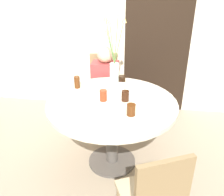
{
  "coord_description": "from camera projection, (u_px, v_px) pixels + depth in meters",
  "views": [
    {
      "loc": [
        0.31,
        -2.16,
        1.9
      ],
      "look_at": [
        0.0,
        0.0,
        0.8
      ],
      "focal_mm": 40.0,
      "sensor_mm": 36.0,
      "label": 1
    }
  ],
  "objects": [
    {
      "name": "doorway_panel",
      "position": [
        157.0,
        43.0,
        3.46
      ],
      "size": [
        0.9,
        0.01,
        2.05
      ],
      "color": "black",
      "rests_on": "ground_plane"
    },
    {
      "name": "side_plate",
      "position": [
        97.0,
        112.0,
        2.26
      ],
      "size": [
        0.22,
        0.22,
        0.01
      ],
      "color": "silver",
      "rests_on": "dining_table"
    },
    {
      "name": "person_woman",
      "position": [
        105.0,
        89.0,
        3.32
      ],
      "size": [
        0.34,
        0.24,
        1.09
      ],
      "color": "#383333",
      "rests_on": "ground_plane"
    },
    {
      "name": "chair_left_flank",
      "position": [
        105.0,
        84.0,
        3.45
      ],
      "size": [
        0.49,
        0.49,
        0.93
      ],
      "rotation": [
        0.0,
        0.0,
        0.25
      ],
      "color": "tan",
      "rests_on": "ground_plane"
    },
    {
      "name": "birthday_cake",
      "position": [
        121.0,
        90.0,
        2.61
      ],
      "size": [
        0.21,
        0.21,
        0.13
      ],
      "color": "white",
      "rests_on": "dining_table"
    },
    {
      "name": "drink_glass_2",
      "position": [
        125.0,
        96.0,
        2.45
      ],
      "size": [
        0.07,
        0.07,
        0.11
      ],
      "color": "#33190C",
      "rests_on": "dining_table"
    },
    {
      "name": "chair_far_back",
      "position": [
        154.0,
        196.0,
        1.71
      ],
      "size": [
        0.53,
        0.53,
        0.93
      ],
      "rotation": [
        0.0,
        0.0,
        3.58
      ],
      "color": "tan",
      "rests_on": "ground_plane"
    },
    {
      "name": "wall_back",
      "position": [
        126.0,
        21.0,
        3.42
      ],
      "size": [
        8.0,
        0.05,
        2.6
      ],
      "color": "beige",
      "rests_on": "ground_plane"
    },
    {
      "name": "flower_vase",
      "position": [
        114.0,
        61.0,
        2.85
      ],
      "size": [
        0.27,
        0.21,
        0.76
      ],
      "color": "#B2C6C1",
      "rests_on": "dining_table"
    },
    {
      "name": "drink_glass_4",
      "position": [
        77.0,
        82.0,
        2.72
      ],
      "size": [
        0.06,
        0.06,
        0.13
      ],
      "color": "#51280F",
      "rests_on": "dining_table"
    },
    {
      "name": "drink_glass_0",
      "position": [
        131.0,
        110.0,
        2.2
      ],
      "size": [
        0.08,
        0.08,
        0.11
      ],
      "color": "#51280F",
      "rests_on": "dining_table"
    },
    {
      "name": "dining_table",
      "position": [
        112.0,
        113.0,
        2.52
      ],
      "size": [
        1.29,
        1.29,
        0.76
      ],
      "color": "beige",
      "rests_on": "ground_plane"
    },
    {
      "name": "ground_plane",
      "position": [
        112.0,
        162.0,
        2.8
      ],
      "size": [
        16.0,
        16.0,
        0.0
      ],
      "primitive_type": "plane",
      "color": "gray"
    },
    {
      "name": "drink_glass_1",
      "position": [
        122.0,
        81.0,
        2.76
      ],
      "size": [
        0.08,
        0.08,
        0.12
      ],
      "color": "black",
      "rests_on": "dining_table"
    },
    {
      "name": "drink_glass_3",
      "position": [
        103.0,
        95.0,
        2.45
      ],
      "size": [
        0.07,
        0.07,
        0.11
      ],
      "color": "maroon",
      "rests_on": "dining_table"
    }
  ]
}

